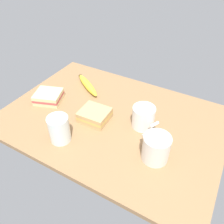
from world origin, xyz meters
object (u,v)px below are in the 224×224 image
object	(u,v)px
coffee_mug_milky	(156,148)
sandwich_side	(49,97)
glass_of_milk	(59,130)
coffee_mug_black	(143,117)
sandwich_main	(95,115)
banana	(88,85)

from	to	relation	value
coffee_mug_milky	sandwich_side	xyz separation A→B (cm)	(-54.34, 7.21, -2.87)
sandwich_side	glass_of_milk	size ratio (longest dim) A/B	1.35
coffee_mug_black	sandwich_main	bearing A→B (deg)	-161.63
sandwich_main	sandwich_side	size ratio (longest dim) A/B	0.85
sandwich_side	banana	distance (cm)	19.89
glass_of_milk	coffee_mug_black	bearing A→B (deg)	43.19
coffee_mug_black	glass_of_milk	xyz separation A→B (cm)	(-23.66, -22.21, 0.21)
coffee_mug_black	banana	xyz separation A→B (cm)	(-34.66, 11.65, -2.91)
coffee_mug_black	coffee_mug_milky	size ratio (longest dim) A/B	1.01
glass_of_milk	banana	world-z (taller)	glass_of_milk
sandwich_side	banana	bearing A→B (deg)	61.50
glass_of_milk	banana	xyz separation A→B (cm)	(-11.00, 33.86, -3.13)
coffee_mug_black	coffee_mug_milky	bearing A→B (deg)	-51.98
coffee_mug_black	glass_of_milk	world-z (taller)	glass_of_milk
banana	coffee_mug_milky	bearing A→B (deg)	-28.83
coffee_mug_milky	sandwich_main	world-z (taller)	coffee_mug_milky
coffee_mug_milky	sandwich_main	distance (cm)	29.95
coffee_mug_black	glass_of_milk	distance (cm)	32.46
coffee_mug_milky	sandwich_main	bearing A→B (deg)	166.86
sandwich_main	sandwich_side	bearing A→B (deg)	179.02
coffee_mug_black	banana	size ratio (longest dim) A/B	0.59
sandwich_main	glass_of_milk	bearing A→B (deg)	-106.80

